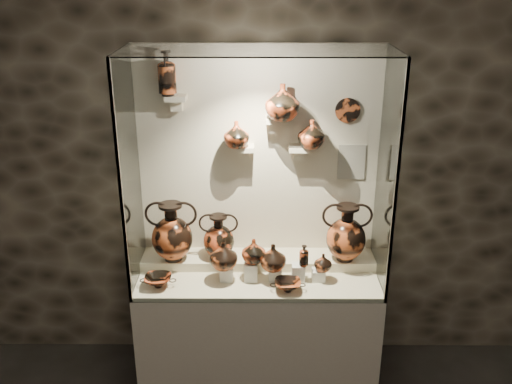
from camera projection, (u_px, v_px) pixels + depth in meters
wall_back at (258, 158)px, 4.04m from camera, size 5.00×0.02×3.20m
plinth at (258, 327)px, 4.19m from camera, size 1.70×0.60×0.80m
front_tier at (258, 278)px, 4.03m from camera, size 1.68×0.58×0.03m
rear_tier at (258, 261)px, 4.18m from camera, size 1.70×0.25×0.10m
back_panel at (258, 158)px, 4.03m from camera, size 1.70×0.03×1.60m
glass_front at (258, 190)px, 3.46m from camera, size 1.70×0.01×1.60m
glass_left at (130, 173)px, 3.74m from camera, size 0.01×0.60×1.60m
glass_right at (387, 174)px, 3.74m from camera, size 0.01×0.60×1.60m
glass_top at (258, 50)px, 3.44m from camera, size 1.70×0.60×0.01m
frame_post_left at (121, 190)px, 3.47m from camera, size 0.02×0.02×1.60m
frame_post_right at (396, 190)px, 3.47m from camera, size 0.02×0.02×1.60m
pedestal_a at (226, 273)px, 3.96m from camera, size 0.09×0.09×0.10m
pedestal_b at (251, 271)px, 3.96m from camera, size 0.09×0.09×0.13m
pedestal_c at (275, 274)px, 3.96m from camera, size 0.09×0.09×0.09m
pedestal_d at (298, 272)px, 3.96m from camera, size 0.09×0.09×0.12m
pedestal_e at (318, 275)px, 3.96m from camera, size 0.09×0.09×0.08m
bracket_ul at (176, 98)px, 3.80m from camera, size 0.14×0.12×0.04m
bracket_ca at (244, 148)px, 3.92m from camera, size 0.14×0.12×0.04m
bracket_cb at (273, 120)px, 3.85m from camera, size 0.10×0.12×0.04m
bracket_cc at (299, 148)px, 3.92m from camera, size 0.14×0.12×0.04m
amphora_left at (172, 232)px, 4.03m from camera, size 0.43×0.43×0.44m
amphora_mid at (219, 236)px, 4.07m from camera, size 0.28×0.28×0.33m
amphora_right at (346, 233)px, 4.03m from camera, size 0.41×0.41×0.42m
jug_a at (224, 255)px, 3.89m from camera, size 0.22×0.22×0.20m
jug_b at (254, 251)px, 3.91m from camera, size 0.17×0.17×0.17m
jug_c at (273, 257)px, 3.90m from camera, size 0.20×0.20×0.19m
jug_e at (323, 262)px, 3.92m from camera, size 0.14×0.14×0.13m
lekythos_small at (304, 254)px, 3.89m from camera, size 0.09×0.09×0.18m
kylix_left at (158, 280)px, 3.88m from camera, size 0.27×0.24×0.09m
kylix_right at (288, 285)px, 3.83m from camera, size 0.28×0.26×0.09m
lekythos_tall at (167, 71)px, 3.72m from camera, size 0.17×0.17×0.32m
ovoid_vase_a at (236, 134)px, 3.85m from camera, size 0.18×0.18×0.18m
ovoid_vase_b at (282, 102)px, 3.74m from camera, size 0.27×0.27×0.24m
ovoid_vase_c at (311, 134)px, 3.84m from camera, size 0.24×0.24×0.19m
wall_plate at (348, 110)px, 3.87m from camera, size 0.17×0.02×0.17m
info_placard at (351, 162)px, 4.02m from camera, size 0.19×0.01×0.26m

